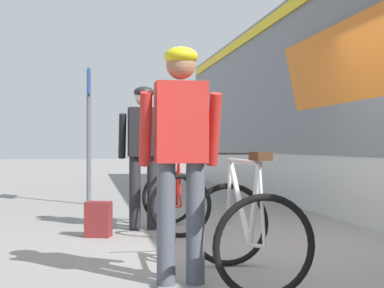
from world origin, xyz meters
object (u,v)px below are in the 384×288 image
object	(u,v)px
bicycle_near_white	(244,228)
platform_sign_post	(89,113)
bicycle_far_red	(174,197)
cyclist_far_in_dark	(144,144)
cyclist_near_in_red	(181,142)
backpack_on_platform	(98,219)

from	to	relation	value
bicycle_near_white	platform_sign_post	size ratio (longest dim) A/B	0.45
bicycle_near_white	bicycle_far_red	distance (m)	2.50
cyclist_far_in_dark	bicycle_far_red	distance (m)	0.76
cyclist_near_in_red	platform_sign_post	bearing A→B (deg)	96.86
backpack_on_platform	cyclist_near_in_red	bearing A→B (deg)	-57.17
cyclist_far_in_dark	backpack_on_platform	bearing A→B (deg)	-142.16
bicycle_far_red	backpack_on_platform	bearing A→B (deg)	-162.70
bicycle_near_white	cyclist_near_in_red	bearing A→B (deg)	178.56
bicycle_near_white	backpack_on_platform	world-z (taller)	bicycle_near_white
cyclist_near_in_red	bicycle_near_white	distance (m)	0.81
cyclist_far_in_dark	backpack_on_platform	xyz separation A→B (m)	(-0.56, -0.43, -0.85)
backpack_on_platform	bicycle_far_red	bearing A→B (deg)	35.62
cyclist_near_in_red	bicycle_far_red	xyz separation A→B (m)	(0.35, 2.49, -0.65)
bicycle_far_red	backpack_on_platform	distance (m)	0.98
platform_sign_post	cyclist_near_in_red	bearing A→B (deg)	-83.14
cyclist_far_in_dark	bicycle_far_red	size ratio (longest dim) A/B	1.63
cyclist_far_in_dark	platform_sign_post	distance (m)	3.18
backpack_on_platform	platform_sign_post	distance (m)	3.77
cyclist_far_in_dark	platform_sign_post	bearing A→B (deg)	102.41
cyclist_near_in_red	cyclist_far_in_dark	distance (m)	2.63
cyclist_near_in_red	backpack_on_platform	world-z (taller)	cyclist_near_in_red
bicycle_near_white	backpack_on_platform	distance (m)	2.46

